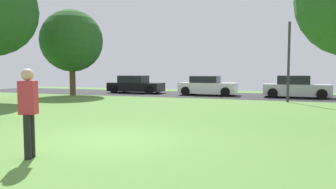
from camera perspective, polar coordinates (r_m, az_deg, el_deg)
ground_plane at (r=8.26m, az=-10.74°, el=-8.08°), size 44.00×44.00×0.00m
road_strip at (r=23.34m, az=10.04°, el=-0.15°), size 44.00×6.40×0.01m
oak_tree_right at (r=24.53m, az=-16.94°, el=9.19°), size 4.51×4.51×6.23m
person_thrower at (r=6.89m, az=-23.81°, el=-2.31°), size 0.37×0.31×1.80m
parked_car_black at (r=25.72m, az=-5.89°, el=1.71°), size 4.40×2.02×1.40m
parked_car_white at (r=23.35m, az=7.09°, el=1.48°), size 4.10×2.01×1.40m
parked_car_silver at (r=22.68m, az=21.97°, el=1.16°), size 4.15×2.03×1.46m
street_lamp_post at (r=19.10m, az=20.88°, el=5.44°), size 0.14×0.14×4.50m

